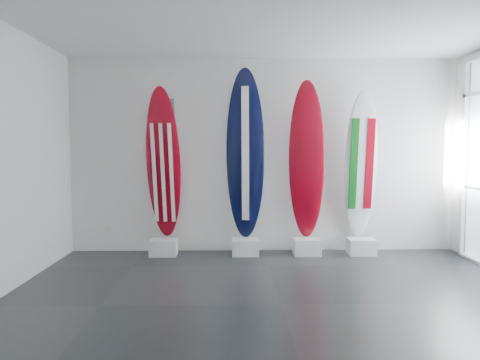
{
  "coord_description": "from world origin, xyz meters",
  "views": [
    {
      "loc": [
        -0.52,
        -4.55,
        1.61
      ],
      "look_at": [
        -0.39,
        1.4,
        1.19
      ],
      "focal_mm": 33.8,
      "sensor_mm": 36.0,
      "label": 1
    }
  ],
  "objects_px": {
    "surfboard_navy": "(245,154)",
    "surfboard_swiss": "(307,160)",
    "surfboard_italy": "(361,164)",
    "surfboard_usa": "(163,164)"
  },
  "relations": [
    {
      "from": "surfboard_navy",
      "to": "surfboard_swiss",
      "type": "xyz_separation_m",
      "value": [
        0.93,
        0.0,
        -0.09
      ]
    },
    {
      "from": "surfboard_swiss",
      "to": "surfboard_italy",
      "type": "relative_size",
      "value": 1.06
    },
    {
      "from": "surfboard_navy",
      "to": "surfboard_italy",
      "type": "distance_m",
      "value": 1.77
    },
    {
      "from": "surfboard_usa",
      "to": "surfboard_swiss",
      "type": "relative_size",
      "value": 0.96
    },
    {
      "from": "surfboard_navy",
      "to": "surfboard_swiss",
      "type": "bearing_deg",
      "value": 10.14
    },
    {
      "from": "surfboard_navy",
      "to": "surfboard_swiss",
      "type": "distance_m",
      "value": 0.94
    },
    {
      "from": "surfboard_swiss",
      "to": "surfboard_italy",
      "type": "distance_m",
      "value": 0.83
    },
    {
      "from": "surfboard_usa",
      "to": "surfboard_italy",
      "type": "distance_m",
      "value": 3.0
    },
    {
      "from": "surfboard_swiss",
      "to": "surfboard_usa",
      "type": "bearing_deg",
      "value": -164.81
    },
    {
      "from": "surfboard_navy",
      "to": "surfboard_italy",
      "type": "height_order",
      "value": "surfboard_navy"
    }
  ]
}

